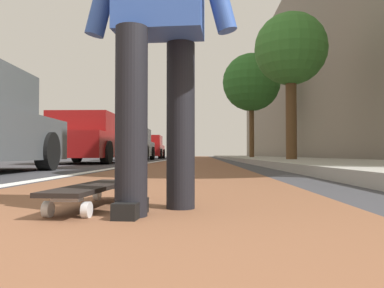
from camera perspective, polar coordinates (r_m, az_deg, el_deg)
The scene contains 13 objects.
ground_plane at distance 10.78m, azimuth -0.52°, elevation -2.97°, with size 80.00×80.00×0.00m, color #38383D.
bike_lane_paint at distance 24.77m, azimuth 0.65°, elevation -2.16°, with size 56.00×2.32×0.00m, color brown.
lane_stripe_white at distance 20.84m, azimuth -3.13°, elevation -2.28°, with size 52.00×0.16×0.01m, color silver.
sidewalk_curb at distance 18.99m, azimuth 10.35°, elevation -2.13°, with size 52.00×3.20×0.13m, color #9E9B93.
building_facade at distance 23.88m, azimuth 15.10°, elevation 9.74°, with size 40.00×1.20×9.84m, color gray.
skateboard at distance 2.00m, azimuth -14.48°, elevation -6.50°, with size 0.85×0.26×0.11m.
skater_person at distance 1.90m, azimuth -4.95°, elevation 19.13°, with size 0.45×0.72×1.64m.
parked_car_mid at distance 12.21m, azimuth -14.92°, elevation 0.57°, with size 4.58×2.03×1.48m.
parked_car_far at distance 18.44m, azimuth -8.93°, elevation -0.14°, with size 4.44×1.98×1.49m.
parked_car_end at distance 24.84m, azimuth -6.44°, elevation -0.55°, with size 4.06×1.98×1.47m.
traffic_light at distance 25.50m, azimuth -3.19°, elevation 4.98°, with size 0.33×0.28×4.61m.
street_tree_mid at distance 11.54m, azimuth 14.41°, elevation 13.25°, with size 2.04×2.04×4.28m.
street_tree_far at distance 20.05m, azimuth 8.80°, elevation 8.98°, with size 2.93×2.93×5.41m.
Camera 1 is at (-0.77, -0.39, 0.27)m, focal length 36.02 mm.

